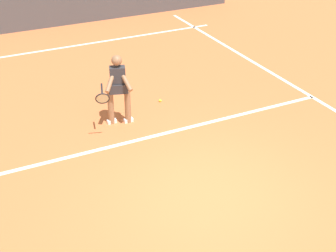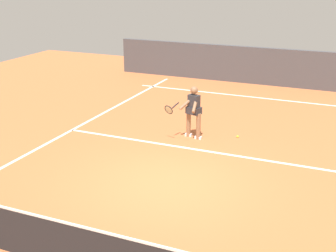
{
  "view_description": "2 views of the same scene",
  "coord_description": "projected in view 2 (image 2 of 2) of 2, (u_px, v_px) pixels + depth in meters",
  "views": [
    {
      "loc": [
        3.43,
        5.46,
        5.04
      ],
      "look_at": [
        0.23,
        -1.14,
        0.82
      ],
      "focal_mm": 50.38,
      "sensor_mm": 36.0,
      "label": 1
    },
    {
      "loc": [
        -3.77,
        8.79,
        4.73
      ],
      "look_at": [
        0.39,
        -0.94,
        1.04
      ],
      "focal_mm": 48.6,
      "sensor_mm": 36.0,
      "label": 2
    }
  ],
  "objects": [
    {
      "name": "service_line_marking",
      "position": [
        199.0,
        150.0,
        12.48
      ],
      "size": [
        8.26,
        0.1,
        0.01
      ],
      "primitive_type": "cube",
      "color": "white",
      "rests_on": "ground"
    },
    {
      "name": "ground_plane",
      "position": [
        167.0,
        182.0,
        10.59
      ],
      "size": [
        27.53,
        27.53,
        0.0
      ],
      "primitive_type": "plane",
      "color": "#C66638"
    },
    {
      "name": "court_net",
      "position": [
        79.0,
        249.0,
        7.31
      ],
      "size": [
        8.94,
        0.08,
        0.98
      ],
      "color": "#4C4C51",
      "rests_on": "ground"
    },
    {
      "name": "court_back_wall",
      "position": [
        263.0,
        66.0,
        19.26
      ],
      "size": [
        13.26,
        0.24,
        1.57
      ],
      "primitive_type": "cube",
      "color": "#47474C",
      "rests_on": "ground"
    },
    {
      "name": "sideline_right_marking",
      "position": [
        25.0,
        155.0,
        12.12
      ],
      "size": [
        0.1,
        19.18,
        0.01
      ],
      "primitive_type": "cube",
      "color": "white",
      "rests_on": "ground"
    },
    {
      "name": "tennis_ball_near",
      "position": [
        238.0,
        136.0,
        13.38
      ],
      "size": [
        0.07,
        0.07,
        0.07
      ],
      "primitive_type": "sphere",
      "color": "#D1E533",
      "rests_on": "ground"
    },
    {
      "name": "baseline_marking",
      "position": [
        250.0,
        97.0,
        17.61
      ],
      "size": [
        9.26,
        0.1,
        0.01
      ],
      "primitive_type": "cube",
      "color": "white",
      "rests_on": "ground"
    },
    {
      "name": "tennis_player",
      "position": [
        193.0,
        110.0,
        13.09
      ],
      "size": [
        0.96,
        0.88,
        1.55
      ],
      "color": "#8C6647",
      "rests_on": "ground"
    }
  ]
}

